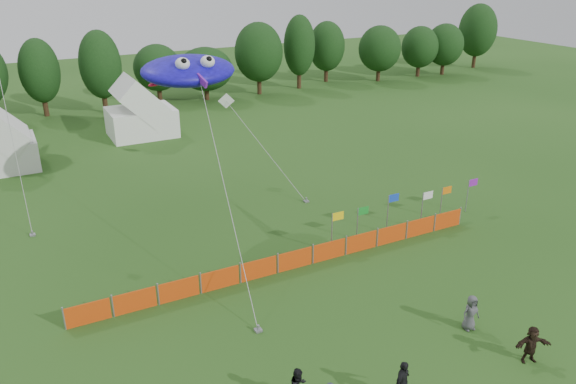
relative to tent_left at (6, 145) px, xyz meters
name	(u,v)px	position (x,y,z in m)	size (l,w,h in m)	color
ground	(361,374)	(10.48, -30.60, -1.83)	(160.00, 160.00, 0.00)	#234C16
treeline	(125,67)	(12.09, 14.33, 2.36)	(104.57, 8.78, 8.36)	#382314
tent_left	(6,145)	(0.00, 0.00, 0.00)	(4.10, 4.10, 3.62)	silver
tent_right	(141,113)	(10.82, 3.76, 0.18)	(5.62, 4.50, 3.97)	white
barrier_fence	(295,260)	(11.91, -22.58, -1.33)	(21.90, 0.06, 1.00)	#CF3F0B
flag_row	(406,206)	(19.62, -21.56, -0.40)	(10.73, 0.67, 2.26)	gray
spectator_d	(402,383)	(10.87, -32.45, -0.96)	(1.01, 0.42, 1.72)	black
spectator_e	(471,313)	(16.08, -30.38, -1.03)	(0.78, 0.51, 1.59)	#49494E
spectator_f	(531,344)	(16.64, -32.99, -1.04)	(1.45, 0.46, 1.56)	black
stingray_kite	(187,70)	(9.77, -13.76, 6.88)	(6.47, 19.82, 9.74)	#1C0FDD
small_kite_white	(249,130)	(14.77, -10.69, 1.92)	(3.16, 7.34, 5.93)	white
small_kite_dark	(1,84)	(0.39, -10.13, 6.31)	(0.80, 4.69, 14.97)	black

